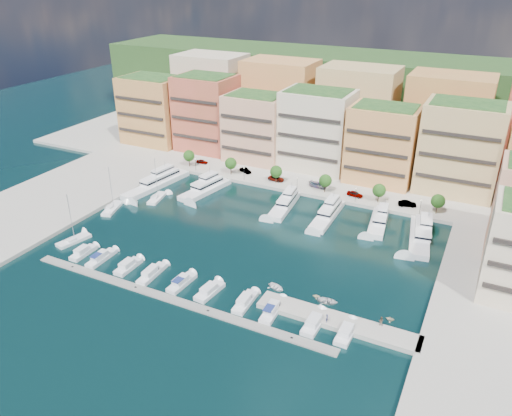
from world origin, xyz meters
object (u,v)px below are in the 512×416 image
(yacht_5, at_px, (379,221))
(cruiser_8, at_px, (314,323))
(tree_4, at_px, (379,190))
(cruiser_4, at_px, (182,283))
(tender_2, at_px, (328,301))
(lamppost_3, at_px, (356,192))
(lamppost_2, at_px, (297,181))
(yacht_4, at_px, (328,214))
(cruiser_7, at_px, (272,311))
(tender_0, at_px, (276,287))
(car_0, at_px, (202,162))
(tree_0, at_px, (189,156))
(yacht_0, at_px, (158,182))
(tender_1, at_px, (316,296))
(person_1, at_px, (381,321))
(sailboat_0, at_px, (74,241))
(tender_3, at_px, (390,319))
(lamppost_4, at_px, (421,205))
(yacht_3, at_px, (285,203))
(lamppost_1, at_px, (244,172))
(sailboat_1, at_px, (112,209))
(car_2, at_px, (276,179))
(yacht_1, at_px, (206,188))
(cruiser_1, at_px, (101,258))
(person_0, at_px, (327,318))
(tree_3, at_px, (325,181))
(tree_2, at_px, (276,172))
(tree_1, at_px, (231,163))
(car_1, at_px, (245,170))
(car_5, at_px, (407,204))
(cruiser_3, at_px, (152,274))
(tree_5, at_px, (438,201))
(cruiser_5, at_px, (209,291))
(yacht_6, at_px, (420,234))
(cruiser_6, at_px, (245,302))
(car_4, at_px, (355,194))
(lamppost_0, at_px, (195,162))
(car_3, at_px, (318,185))
(cruiser_9, at_px, (346,333))

(yacht_5, relative_size, cruiser_8, 2.04)
(tree_4, relative_size, cruiser_8, 0.72)
(cruiser_4, bearing_deg, tender_2, 14.84)
(lamppost_3, height_order, cruiser_8, lamppost_3)
(lamppost_2, xyz_separation_m, yacht_4, (13.68, -11.11, -2.73))
(cruiser_7, bearing_deg, tree_4, 83.67)
(tender_0, distance_m, car_0, 75.66)
(tree_0, height_order, yacht_0, tree_0)
(tender_1, relative_size, person_1, 0.82)
(lamppost_2, relative_size, sailboat_0, 0.32)
(cruiser_4, distance_m, tender_3, 43.70)
(lamppost_4, bearing_deg, yacht_3, -163.43)
(lamppost_1, height_order, sailboat_1, sailboat_1)
(sailboat_1, height_order, tender_3, sailboat_1)
(lamppost_4, bearing_deg, car_0, 174.98)
(tender_1, relative_size, car_2, 0.31)
(tree_0, height_order, yacht_1, tree_0)
(yacht_1, xyz_separation_m, yacht_4, (38.91, -0.09, 0.00))
(tree_0, relative_size, cruiser_1, 0.66)
(cruiser_8, height_order, car_0, car_0)
(yacht_4, xyz_separation_m, cruiser_7, (3.88, -44.71, -0.52))
(tree_4, height_order, person_0, tree_4)
(tree_3, bearing_deg, cruiser_4, -101.62)
(yacht_5, xyz_separation_m, tender_0, (-12.27, -38.59, -0.81))
(tree_2, distance_m, yacht_1, 22.08)
(tree_1, relative_size, cruiser_7, 0.65)
(car_1, bearing_deg, cruiser_1, -160.74)
(tree_1, height_order, car_5, tree_1)
(cruiser_3, xyz_separation_m, person_0, (40.37, 0.99, 1.34))
(tree_5, xyz_separation_m, tender_1, (-16.39, -49.39, -4.33))
(car_5, bearing_deg, cruiser_5, 138.66)
(yacht_6, xyz_separation_m, car_1, (-58.80, 17.41, 0.54))
(cruiser_7, bearing_deg, cruiser_8, 0.18)
(tree_1, distance_m, tender_2, 71.13)
(tree_1, height_order, yacht_5, tree_1)
(tree_2, height_order, cruiser_6, tree_2)
(yacht_3, relative_size, tender_2, 4.45)
(cruiser_5, bearing_deg, yacht_0, 136.42)
(person_0, bearing_deg, tree_1, 25.12)
(sailboat_0, distance_m, car_4, 78.50)
(lamppost_0, height_order, person_0, lamppost_0)
(cruiser_4, height_order, cruiser_7, same)
(yacht_5, distance_m, car_5, 13.66)
(sailboat_1, bearing_deg, lamppost_1, 54.22)
(car_3, bearing_deg, cruiser_4, 179.29)
(yacht_1, relative_size, cruiser_4, 2.44)
(cruiser_1, height_order, person_1, person_1)
(cruiser_9, relative_size, car_0, 1.86)
(car_4, bearing_deg, tree_2, 99.79)
(tree_4, height_order, lamppost_4, tree_4)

